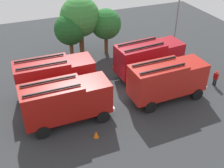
{
  "coord_description": "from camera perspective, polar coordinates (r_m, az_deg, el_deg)",
  "views": [
    {
      "loc": [
        -7.84,
        -19.74,
        15.21
      ],
      "look_at": [
        0.0,
        0.0,
        1.4
      ],
      "focal_mm": 44.45,
      "sensor_mm": 36.0,
      "label": 1
    }
  ],
  "objects": [
    {
      "name": "fire_truck_0",
      "position": [
        22.31,
        -9.46,
        -3.31
      ],
      "size": [
        7.22,
        2.8,
        3.88
      ],
      "rotation": [
        0.0,
        0.0,
        0.01
      ],
      "color": "#9F150F",
      "rests_on": "ground"
    },
    {
      "name": "firefighter_0",
      "position": [
        24.95,
        -6.47,
        -2.01
      ],
      "size": [
        0.46,
        0.31,
        1.73
      ],
      "rotation": [
        0.0,
        0.0,
        1.39
      ],
      "color": "black",
      "rests_on": "ground"
    },
    {
      "name": "traffic_cone_1",
      "position": [
        21.78,
        -3.3,
        -10.24
      ],
      "size": [
        0.42,
        0.42,
        0.6
      ],
      "primitive_type": "cone",
      "color": "#F2600C",
      "rests_on": "ground"
    },
    {
      "name": "tree_1",
      "position": [
        31.94,
        -6.61,
        13.53
      ],
      "size": [
        4.46,
        4.46,
        6.92
      ],
      "color": "brown",
      "rests_on": "ground"
    },
    {
      "name": "fire_truck_3",
      "position": [
        28.51,
        7.59,
        5.47
      ],
      "size": [
        7.37,
        3.2,
        3.88
      ],
      "rotation": [
        0.0,
        0.0,
        0.08
      ],
      "color": "maroon",
      "rests_on": "ground"
    },
    {
      "name": "fire_truck_2",
      "position": [
        25.64,
        -11.68,
        1.68
      ],
      "size": [
        7.22,
        2.79,
        3.88
      ],
      "rotation": [
        0.0,
        0.0,
        -0.01
      ],
      "color": "#A31616",
      "rests_on": "ground"
    },
    {
      "name": "ground_plane",
      "position": [
        26.12,
        -0.0,
        -2.58
      ],
      "size": [
        47.15,
        47.15,
        0.0
      ],
      "primitive_type": "plane",
      "color": "#2D3033"
    },
    {
      "name": "lamppost",
      "position": [
        33.6,
        13.15,
        12.52
      ],
      "size": [
        0.36,
        0.36,
        6.67
      ],
      "color": "slate",
      "rests_on": "ground"
    },
    {
      "name": "tree_0",
      "position": [
        31.39,
        -8.66,
        11.01
      ],
      "size": [
        3.48,
        3.48,
        5.39
      ],
      "color": "brown",
      "rests_on": "ground"
    },
    {
      "name": "fire_truck_1",
      "position": [
        25.12,
        11.27,
        1.02
      ],
      "size": [
        7.26,
        2.9,
        3.88
      ],
      "rotation": [
        0.0,
        0.0,
        0.02
      ],
      "color": "#AF1E17",
      "rests_on": "ground"
    },
    {
      "name": "firefighter_1",
      "position": [
        29.09,
        20.55,
        1.25
      ],
      "size": [
        0.33,
        0.46,
        1.61
      ],
      "rotation": [
        0.0,
        0.0,
        0.23
      ],
      "color": "black",
      "rests_on": "ground"
    },
    {
      "name": "traffic_cone_2",
      "position": [
        30.69,
        0.47,
        3.98
      ],
      "size": [
        0.43,
        0.43,
        0.61
      ],
      "primitive_type": "cone",
      "color": "#F2600C",
      "rests_on": "ground"
    },
    {
      "name": "tree_2",
      "position": [
        32.47,
        -1.25,
        12.2
      ],
      "size": [
        3.51,
        3.51,
        5.45
      ],
      "color": "brown",
      "rests_on": "ground"
    },
    {
      "name": "traffic_cone_0",
      "position": [
        28.36,
        12.02,
        0.55
      ],
      "size": [
        0.44,
        0.44,
        0.63
      ],
      "primitive_type": "cone",
      "color": "#F2600C",
      "rests_on": "ground"
    }
  ]
}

